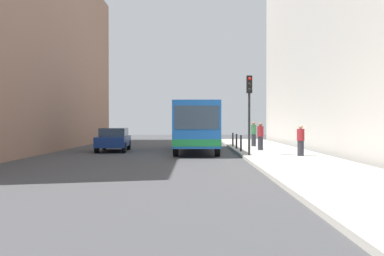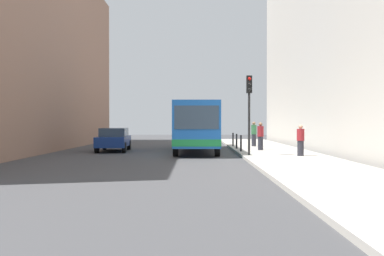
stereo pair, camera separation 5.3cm
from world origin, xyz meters
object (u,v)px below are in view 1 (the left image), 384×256
at_px(car_beside_bus, 114,139).
at_px(bollard_far, 233,140).
at_px(bollard_near, 241,143).
at_px(bollard_mid, 237,141).
at_px(pedestrian_mid_sidewalk, 260,136).
at_px(bus, 196,124).
at_px(pedestrian_far_sidewalk, 254,134).
at_px(pedestrian_near_signal, 301,140).
at_px(traffic_light, 249,100).

xyz_separation_m(car_beside_bus, bollard_far, (7.90, 3.04, -0.16)).
relative_size(bollard_near, bollard_mid, 1.00).
relative_size(bollard_far, pedestrian_mid_sidewalk, 0.56).
bearing_deg(pedestrian_mid_sidewalk, bus, 81.59).
relative_size(car_beside_bus, pedestrian_far_sidewalk, 2.58).
bearing_deg(bollard_far, pedestrian_near_signal, -73.22).
xyz_separation_m(bollard_mid, pedestrian_far_sidewalk, (1.47, 2.66, 0.40)).
bearing_deg(bollard_mid, pedestrian_mid_sidewalk, -50.22).
height_order(car_beside_bus, traffic_light, traffic_light).
height_order(bollard_mid, pedestrian_mid_sidewalk, pedestrian_mid_sidewalk).
xyz_separation_m(pedestrian_near_signal, pedestrian_far_sidewalk, (-1.18, 8.77, 0.09)).
bearing_deg(pedestrian_near_signal, bollard_far, -6.04).
distance_m(bollard_mid, pedestrian_near_signal, 6.67).
height_order(bus, bollard_mid, bus).
bearing_deg(bus, bollard_near, 140.12).
height_order(car_beside_bus, bollard_near, car_beside_bus).
distance_m(bollard_far, pedestrian_near_signal, 9.21).
height_order(bus, bollard_far, bus).
bearing_deg(pedestrian_mid_sidewalk, car_beside_bus, 88.99).
height_order(bollard_near, bollard_far, same).
bearing_deg(pedestrian_far_sidewalk, car_beside_bus, -68.50).
bearing_deg(pedestrian_near_signal, traffic_light, 58.97).
relative_size(bollard_near, pedestrian_far_sidewalk, 0.55).
bearing_deg(pedestrian_near_signal, pedestrian_mid_sidewalk, -6.28).
distance_m(bus, car_beside_bus, 5.38).
xyz_separation_m(traffic_light, bollard_mid, (-0.10, 5.74, -2.38)).
bearing_deg(bollard_mid, pedestrian_far_sidewalk, 61.02).
relative_size(bollard_mid, pedestrian_mid_sidewalk, 0.56).
height_order(car_beside_bus, pedestrian_mid_sidewalk, pedestrian_mid_sidewalk).
distance_m(car_beside_bus, pedestrian_mid_sidewalk, 9.30).
bearing_deg(bus, pedestrian_far_sidewalk, -142.15).
distance_m(car_beside_bus, bollard_mid, 7.91).
bearing_deg(traffic_light, bollard_near, 91.88).
height_order(bollard_near, pedestrian_near_signal, pedestrian_near_signal).
xyz_separation_m(traffic_light, pedestrian_near_signal, (2.56, -0.37, -2.07)).
height_order(pedestrian_mid_sidewalk, pedestrian_far_sidewalk, pedestrian_far_sidewalk).
height_order(car_beside_bus, pedestrian_near_signal, pedestrian_near_signal).
xyz_separation_m(car_beside_bus, bollard_near, (7.90, -2.36, -0.16)).
xyz_separation_m(bollard_near, bollard_mid, (0.00, 2.70, 0.00)).
bearing_deg(traffic_light, pedestrian_far_sidewalk, 80.71).
bearing_deg(pedestrian_near_signal, car_beside_bus, 38.53).
relative_size(traffic_light, bollard_mid, 4.32).
bearing_deg(bollard_mid, traffic_light, -89.00).
bearing_deg(bollard_far, pedestrian_far_sidewalk, -1.49).
height_order(pedestrian_near_signal, pedestrian_mid_sidewalk, pedestrian_mid_sidewalk).
distance_m(car_beside_bus, bollard_near, 8.25).
relative_size(bollard_near, pedestrian_mid_sidewalk, 0.56).
bearing_deg(pedestrian_far_sidewalk, bollard_near, -11.62).
xyz_separation_m(bus, pedestrian_mid_sidewalk, (3.92, -1.05, -0.73)).
bearing_deg(bollard_mid, bollard_near, -90.00).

